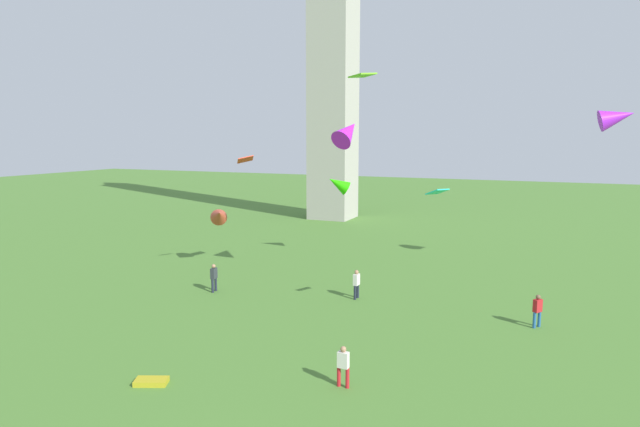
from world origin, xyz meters
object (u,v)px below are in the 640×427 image
person_2 (356,283)px  person_0 (343,364)px  kite_flying_0 (363,75)px  kite_flying_5 (245,159)px  kite_flying_4 (617,117)px  kite_flying_3 (348,132)px  kite_flying_2 (219,215)px  person_1 (537,309)px  monument_obelisk (334,3)px  kite_flying_1 (437,192)px  kite_bundle_0 (151,382)px  person_3 (214,276)px  kite_flying_6 (338,184)px

person_2 → person_0: bearing=22.1°
person_2 → kite_flying_0: 12.56m
kite_flying_0 → kite_flying_5: 10.20m
person_2 → kite_flying_4: bearing=131.9°
kite_flying_4 → person_0: bearing=147.6°
kite_flying_0 → kite_flying_3: 4.68m
person_2 → kite_flying_2: 12.95m
kite_flying_0 → kite_flying_5: size_ratio=1.37×
person_1 → kite_flying_0: size_ratio=1.04×
monument_obelisk → person_0: size_ratio=29.88×
kite_flying_1 → kite_flying_0: bearing=84.1°
kite_flying_2 → kite_bundle_0: 19.68m
person_3 → kite_flying_6: 13.66m
monument_obelisk → kite_flying_3: (12.33, -28.34, -15.44)m
person_3 → kite_flying_3: (7.62, 4.43, 9.33)m
person_1 → kite_flying_4: bearing=16.6°
kite_flying_5 → kite_bundle_0: (4.39, -14.99, -8.43)m
monument_obelisk → person_2: size_ratio=28.08×
monument_obelisk → person_3: size_ratio=27.96×
kite_flying_1 → person_0: bearing=-171.7°
kite_flying_0 → person_0: bearing=36.6°
person_1 → kite_bundle_0: bearing=168.9°
kite_flying_0 → kite_flying_1: (5.01, -2.74, -6.28)m
kite_flying_0 → kite_flying_1: bearing=82.6°
kite_bundle_0 → person_2: bearing=74.6°
person_1 → kite_flying_4: (4.23, 11.85, 10.37)m
person_2 → kite_flying_5: kite_flying_5 is taller
kite_flying_0 → kite_flying_5: kite_flying_0 is taller
kite_flying_3 → kite_flying_6: 9.29m
kite_flying_2 → kite_flying_5: bearing=-68.3°
kite_flying_4 → kite_flying_2: bearing=100.5°
person_2 → kite_flying_3: bearing=-141.1°
kite_flying_2 → person_3: bearing=-96.4°
person_2 → kite_flying_2: size_ratio=0.74×
person_2 → kite_flying_4: 21.01m
kite_flying_5 → kite_flying_6: 9.83m
person_0 → person_2: (-3.41, 11.39, 0.06)m
kite_flying_5 → kite_flying_3: bearing=148.7°
monument_obelisk → kite_flying_1: bearing=-60.4°
person_3 → kite_flying_4: size_ratio=0.73×
person_3 → kite_flying_5: size_ratio=1.47×
person_3 → kite_flying_2: kite_flying_2 is taller
person_0 → kite_flying_6: 23.34m
person_1 → kite_flying_4: size_ratio=0.71×
person_2 → kite_flying_1: 8.97m
person_0 → kite_bundle_0: (-7.32, -2.87, -0.87)m
person_2 → person_3: 9.34m
kite_flying_1 → kite_flying_3: bearing=74.0°
person_0 → person_1: (7.09, 10.39, 0.04)m
kite_flying_0 → kite_flying_1: size_ratio=1.33×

